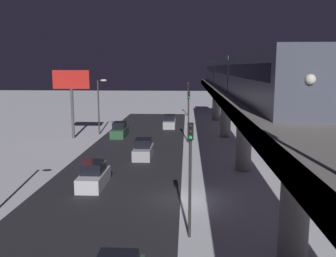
% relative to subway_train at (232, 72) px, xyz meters
% --- Properties ---
extents(ground_plane, '(240.00, 240.00, 0.00)m').
position_rel_subway_train_xyz_m(ground_plane, '(5.80, 18.60, -8.71)').
color(ground_plane, white).
extents(avenue_asphalt, '(11.00, 95.79, 0.01)m').
position_rel_subway_train_xyz_m(avenue_asphalt, '(11.06, 18.60, -8.70)').
color(avenue_asphalt, '#28282D').
rests_on(avenue_asphalt, ground_plane).
extents(elevated_railway, '(5.00, 95.79, 6.93)m').
position_rel_subway_train_xyz_m(elevated_railway, '(0.09, 18.60, -2.71)').
color(elevated_railway, gray).
rests_on(elevated_railway, ground_plane).
extents(subway_train, '(2.94, 55.47, 3.40)m').
position_rel_subway_train_xyz_m(subway_train, '(0.00, 0.00, 0.00)').
color(subway_train, '#4C5160').
rests_on(subway_train, elevated_railway).
extents(sedan_white, '(1.80, 4.36, 1.97)m').
position_rel_subway_train_xyz_m(sedan_white, '(12.46, 15.87, -7.91)').
color(sedan_white, silver).
rests_on(sedan_white, ground_plane).
extents(sedan_silver, '(1.80, 4.29, 1.97)m').
position_rel_subway_train_xyz_m(sedan_silver, '(9.66, 6.40, -7.91)').
color(sedan_silver, '#B2B2B7').
rests_on(sedan_silver, ground_plane).
extents(sedan_green_2, '(1.80, 4.63, 1.97)m').
position_rel_subway_train_xyz_m(sedan_green_2, '(14.26, -5.12, -7.91)').
color(sedan_green_2, '#2D6038').
rests_on(sedan_green_2, ground_plane).
extents(sedan_silver_2, '(1.80, 4.62, 1.97)m').
position_rel_subway_train_xyz_m(sedan_silver_2, '(7.86, -13.01, -7.91)').
color(sedan_silver_2, '#B2B2B7').
rests_on(sedan_silver_2, ground_plane).
extents(traffic_light_near, '(0.32, 0.44, 6.40)m').
position_rel_subway_train_xyz_m(traffic_light_near, '(4.96, 24.32, -4.51)').
color(traffic_light_near, '#2D2D2D').
rests_on(traffic_light_near, ground_plane).
extents(traffic_light_mid, '(0.32, 0.44, 6.40)m').
position_rel_subway_train_xyz_m(traffic_light_mid, '(4.96, -1.34, -4.51)').
color(traffic_light_mid, '#2D2D2D').
rests_on(traffic_light_mid, ground_plane).
extents(traffic_light_far, '(0.32, 0.44, 6.40)m').
position_rel_subway_train_xyz_m(traffic_light_far, '(4.96, -27.00, -4.51)').
color(traffic_light_far, '#2D2D2D').
rests_on(traffic_light_far, ground_plane).
extents(commercial_billboard, '(4.80, 0.36, 8.90)m').
position_rel_subway_train_xyz_m(commercial_billboard, '(20.13, -3.60, -1.88)').
color(commercial_billboard, '#4C4C51').
rests_on(commercial_billboard, ground_plane).
extents(street_lamp_far, '(1.35, 0.44, 7.65)m').
position_rel_subway_train_xyz_m(street_lamp_far, '(17.13, -6.40, -3.89)').
color(street_lamp_far, '#38383D').
rests_on(street_lamp_far, ground_plane).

